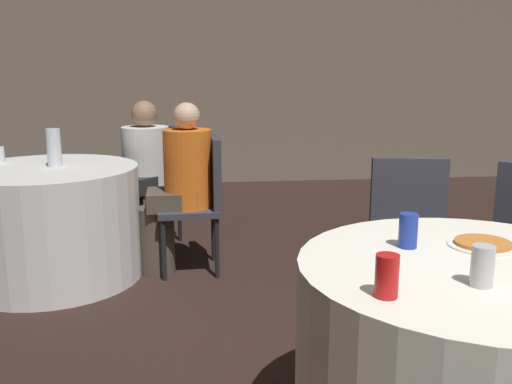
% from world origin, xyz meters
% --- Properties ---
extents(wall_back, '(16.00, 0.06, 2.80)m').
position_xyz_m(wall_back, '(0.00, 5.12, 1.40)').
color(wall_back, gray).
rests_on(wall_back, ground_plane).
extents(table_near, '(1.16, 1.16, 0.73)m').
position_xyz_m(table_near, '(0.03, 0.09, 0.36)').
color(table_near, white).
rests_on(table_near, ground_plane).
extents(table_far, '(1.14, 1.14, 0.73)m').
position_xyz_m(table_far, '(-1.81, 2.09, 0.36)').
color(table_far, white).
rests_on(table_far, ground_plane).
extents(chair_near_north, '(0.46, 0.46, 0.90)m').
position_xyz_m(chair_near_north, '(0.19, 1.07, 0.54)').
color(chair_near_north, '#383842').
rests_on(chair_near_north, ground_plane).
extents(chair_far_northeast, '(0.56, 0.56, 0.90)m').
position_xyz_m(chair_far_northeast, '(-1.18, 2.85, 0.54)').
color(chair_far_northeast, '#383842').
rests_on(chair_far_northeast, ground_plane).
extents(chair_far_east, '(0.42, 0.41, 0.90)m').
position_xyz_m(chair_far_east, '(-0.83, 2.12, 0.54)').
color(chair_far_east, '#383842').
rests_on(chair_far_east, ground_plane).
extents(person_orange_shirt, '(0.50, 0.31, 1.13)m').
position_xyz_m(person_orange_shirt, '(-0.99, 2.12, 0.56)').
color(person_orange_shirt, '#4C4238').
rests_on(person_orange_shirt, ground_plane).
extents(person_white_shirt, '(0.48, 0.49, 1.10)m').
position_xyz_m(person_white_shirt, '(-1.29, 2.72, 0.57)').
color(person_white_shirt, '#282828').
rests_on(person_white_shirt, ground_plane).
extents(pizza_plate_near, '(0.25, 0.25, 0.02)m').
position_xyz_m(pizza_plate_near, '(0.14, 0.27, 0.74)').
color(pizza_plate_near, white).
rests_on(pizza_plate_near, table_near).
extents(soda_can_red, '(0.07, 0.07, 0.12)m').
position_xyz_m(soda_can_red, '(-0.35, -0.14, 0.79)').
color(soda_can_red, red).
rests_on(soda_can_red, table_near).
extents(soda_can_silver, '(0.07, 0.07, 0.12)m').
position_xyz_m(soda_can_silver, '(-0.05, -0.09, 0.79)').
color(soda_can_silver, silver).
rests_on(soda_can_silver, table_near).
extents(soda_can_blue, '(0.07, 0.07, 0.12)m').
position_xyz_m(soda_can_blue, '(-0.13, 0.28, 0.79)').
color(soda_can_blue, '#1E38A5').
rests_on(soda_can_blue, table_near).
extents(bottle_far, '(0.09, 0.09, 0.24)m').
position_xyz_m(bottle_far, '(-1.76, 2.12, 0.85)').
color(bottle_far, silver).
rests_on(bottle_far, table_far).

